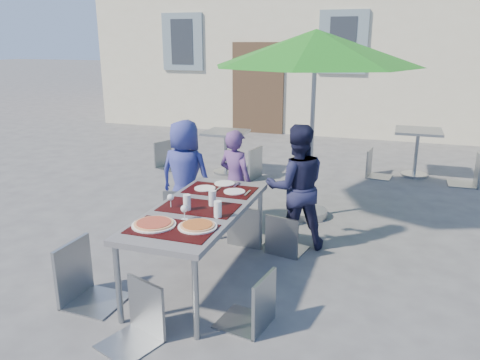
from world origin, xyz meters
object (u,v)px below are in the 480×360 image
(bg_chair_r_1, at_px, (474,150))
(pizza_near_left, at_px, (154,224))
(bg_chair_r_0, at_px, (250,144))
(chair_3, at_px, (80,237))
(child_0, at_px, (185,175))
(chair_4, at_px, (254,269))
(chair_0, at_px, (184,184))
(chair_2, at_px, (286,211))
(patio_umbrella, at_px, (316,49))
(bg_chair_l_1, at_px, (376,147))
(child_2, at_px, (296,187))
(chair_5, at_px, (135,280))
(bg_chair_l_0, at_px, (166,139))
(chair_1, at_px, (247,201))
(dining_table, at_px, (199,213))
(cafe_table_0, at_px, (226,145))
(child_1, at_px, (235,181))
(cafe_table_1, at_px, (417,143))
(pizza_near_right, at_px, (198,226))

(bg_chair_r_1, bearing_deg, pizza_near_left, -122.28)
(bg_chair_r_1, bearing_deg, bg_chair_r_0, -167.98)
(chair_3, bearing_deg, bg_chair_r_1, 53.27)
(child_0, xyz_separation_m, chair_4, (1.42, -1.76, -0.16))
(chair_3, relative_size, chair_4, 1.18)
(chair_0, distance_m, chair_2, 1.32)
(chair_3, distance_m, patio_umbrella, 3.44)
(chair_0, distance_m, bg_chair_l_1, 3.81)
(child_0, relative_size, child_2, 0.97)
(chair_5, distance_m, bg_chair_l_1, 5.51)
(chair_5, distance_m, bg_chair_r_1, 6.04)
(chair_2, height_order, bg_chair_l_0, bg_chair_l_0)
(chair_2, height_order, chair_5, chair_5)
(chair_1, bearing_deg, chair_4, -70.02)
(dining_table, relative_size, cafe_table_0, 2.50)
(chair_1, distance_m, chair_2, 0.49)
(child_1, xyz_separation_m, chair_3, (-0.73, -1.97, -0.01))
(chair_1, relative_size, chair_2, 1.04)
(child_2, height_order, bg_chair_l_1, child_2)
(chair_2, relative_size, cafe_table_1, 1.06)
(child_0, xyz_separation_m, bg_chair_r_1, (3.56, 3.05, -0.10))
(chair_4, bearing_deg, patio_umbrella, 90.96)
(dining_table, bearing_deg, child_0, 120.47)
(bg_chair_l_0, xyz_separation_m, bg_chair_r_1, (5.12, 0.56, 0.05))
(chair_4, height_order, cafe_table_1, chair_4)
(chair_5, distance_m, bg_chair_l_0, 5.20)
(child_0, height_order, chair_5, child_0)
(dining_table, height_order, pizza_near_left, pizza_near_left)
(chair_3, relative_size, bg_chair_l_0, 1.15)
(child_1, bearing_deg, bg_chair_l_1, -96.12)
(pizza_near_right, height_order, chair_1, chair_1)
(child_0, distance_m, bg_chair_l_0, 2.94)
(chair_1, bearing_deg, patio_umbrella, 64.60)
(child_2, distance_m, chair_5, 2.25)
(chair_3, xyz_separation_m, cafe_table_0, (-0.28, 4.35, -0.11))
(chair_4, relative_size, cafe_table_0, 1.20)
(chair_2, bearing_deg, pizza_near_right, -108.78)
(child_1, bearing_deg, pizza_near_left, 107.51)
(patio_umbrella, height_order, bg_chair_l_1, patio_umbrella)
(pizza_near_left, height_order, chair_5, chair_5)
(pizza_near_left, xyz_separation_m, bg_chair_l_1, (1.54, 4.83, -0.25))
(chair_1, height_order, bg_chair_r_0, bg_chair_r_0)
(pizza_near_right, xyz_separation_m, chair_2, (0.44, 1.30, -0.28))
(dining_table, height_order, chair_5, chair_5)
(child_2, height_order, bg_chair_l_0, child_2)
(child_0, height_order, child_1, child_0)
(child_2, bearing_deg, bg_chair_l_0, -64.54)
(pizza_near_left, bearing_deg, pizza_near_right, 12.24)
(bg_chair_l_0, relative_size, bg_chair_r_0, 0.90)
(chair_4, distance_m, bg_chair_r_0, 4.29)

